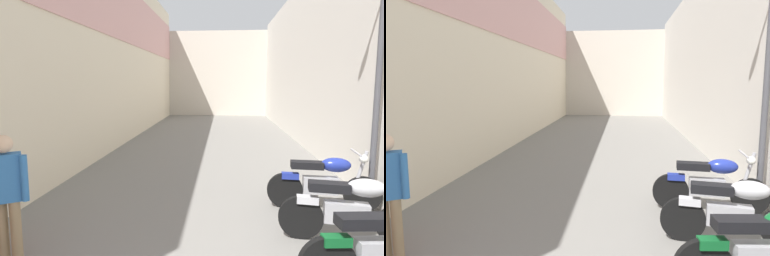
{
  "view_description": "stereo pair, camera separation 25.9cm",
  "coord_description": "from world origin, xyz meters",
  "views": [
    {
      "loc": [
        0.37,
        -0.24,
        2.16
      ],
      "look_at": [
        -0.18,
        5.96,
        1.31
      ],
      "focal_mm": 32.38,
      "sensor_mm": 36.0,
      "label": 1
    },
    {
      "loc": [
        0.63,
        -0.21,
        2.16
      ],
      "look_at": [
        -0.18,
        5.96,
        1.31
      ],
      "focal_mm": 32.38,
      "sensor_mm": 36.0,
      "label": 2
    }
  ],
  "objects": [
    {
      "name": "ground_plane",
      "position": [
        0.0,
        8.83,
        0.0
      ],
      "size": [
        37.67,
        37.67,
        0.0
      ],
      "primitive_type": "plane",
      "color": "slate"
    },
    {
      "name": "building_left",
      "position": [
        -3.21,
        10.79,
        3.16
      ],
      "size": [
        0.45,
        21.67,
        6.25
      ],
      "color": "beige",
      "rests_on": "ground"
    },
    {
      "name": "building_right",
      "position": [
        3.22,
        10.83,
        2.76
      ],
      "size": [
        0.45,
        21.67,
        5.53
      ],
      "color": "beige",
      "rests_on": "ground"
    },
    {
      "name": "building_far_end",
      "position": [
        0.0,
        22.67,
        2.63
      ],
      "size": [
        9.05,
        2.0,
        5.26
      ],
      "primitive_type": "cube",
      "color": "beige",
      "rests_on": "ground"
    },
    {
      "name": "motorcycle_fourth",
      "position": [
        2.08,
        4.32,
        0.5
      ],
      "size": [
        1.84,
        0.58,
        1.04
      ],
      "color": "black",
      "rests_on": "ground"
    },
    {
      "name": "motorcycle_fifth",
      "position": [
        2.08,
        5.56,
        0.5
      ],
      "size": [
        1.85,
        0.58,
        1.04
      ],
      "color": "black",
      "rests_on": "ground"
    },
    {
      "name": "pedestrian_mid_alley",
      "position": [
        -2.03,
        3.3,
        0.92
      ],
      "size": [
        0.52,
        0.35,
        1.57
      ],
      "color": "#8C7251",
      "rests_on": "ground"
    },
    {
      "name": "street_lamp",
      "position": [
        2.77,
        5.64,
        2.5
      ],
      "size": [
        0.79,
        0.18,
        4.22
      ],
      "color": "#47474C",
      "rests_on": "ground"
    }
  ]
}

